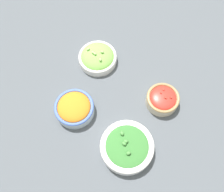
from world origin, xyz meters
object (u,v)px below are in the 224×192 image
at_px(bowl_cherry_tomatoes, 163,99).
at_px(bowl_broccoli, 127,147).
at_px(bowl_lettuce, 98,57).
at_px(bowl_carrots, 74,108).

xyz_separation_m(bowl_cherry_tomatoes, bowl_broccoli, (-0.03, 0.23, -0.00)).
relative_size(bowl_lettuce, bowl_cherry_tomatoes, 1.26).
height_order(bowl_cherry_tomatoes, bowl_broccoli, bowl_broccoli).
bearing_deg(bowl_cherry_tomatoes, bowl_lettuce, 7.87).
bearing_deg(bowl_lettuce, bowl_cherry_tomatoes, -172.13).
bearing_deg(bowl_carrots, bowl_broccoli, -172.11).
distance_m(bowl_carrots, bowl_broccoli, 0.24).
relative_size(bowl_lettuce, bowl_carrots, 1.06).
bearing_deg(bowl_broccoli, bowl_cherry_tomatoes, -82.64).
distance_m(bowl_lettuce, bowl_broccoli, 0.39).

